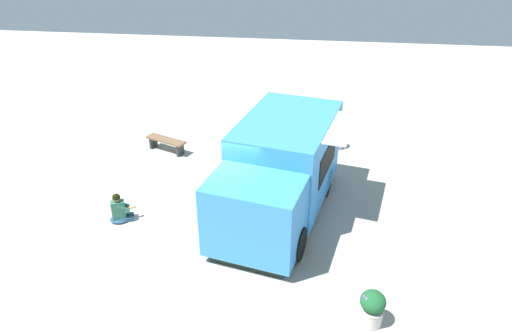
{
  "coord_description": "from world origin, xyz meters",
  "views": [
    {
      "loc": [
        2.45,
        -10.58,
        7.34
      ],
      "look_at": [
        0.94,
        0.6,
        1.11
      ],
      "focal_mm": 32.43,
      "sensor_mm": 36.0,
      "label": 1
    }
  ],
  "objects": [
    {
      "name": "ground_plane",
      "position": [
        0.0,
        0.0,
        0.0
      ],
      "size": [
        40.0,
        40.0,
        0.0
      ],
      "primitive_type": "plane",
      "color": "#ADA99D"
    },
    {
      "name": "person_customer",
      "position": [
        -2.56,
        -0.88,
        0.33
      ],
      "size": [
        0.75,
        0.61,
        0.84
      ],
      "color": "navy",
      "rests_on": "ground_plane"
    },
    {
      "name": "planter_flowering_far",
      "position": [
        3.85,
        -3.62,
        0.42
      ],
      "size": [
        0.52,
        0.52,
        0.8
      ],
      "color": "beige",
      "rests_on": "ground_plane"
    },
    {
      "name": "planter_flowering_near",
      "position": [
        3.23,
        4.39,
        0.41
      ],
      "size": [
        0.6,
        0.6,
        0.82
      ],
      "color": "silver",
      "rests_on": "ground_plane"
    },
    {
      "name": "food_truck",
      "position": [
        1.64,
        0.12,
        1.21
      ],
      "size": [
        3.7,
        5.51,
        2.54
      ],
      "color": "#398DDF",
      "rests_on": "ground_plane"
    },
    {
      "name": "plaza_bench",
      "position": [
        -2.57,
        3.29,
        0.35
      ],
      "size": [
        1.53,
        0.94,
        0.47
      ],
      "color": "brown",
      "rests_on": "ground_plane"
    }
  ]
}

